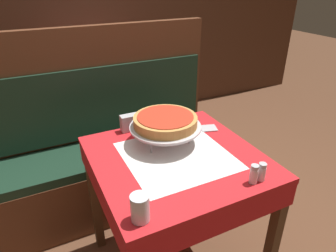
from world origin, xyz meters
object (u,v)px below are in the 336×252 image
Objects in this scene: booth_bench at (108,160)px; napkin_holder at (130,123)px; water_glass_near at (140,208)px; pepper_shaker at (262,172)px; dining_table_front at (176,172)px; deep_dish_pizza at (165,121)px; dining_table_rear at (98,76)px; condiment_caddy at (89,59)px; pizza_server at (196,129)px; salt_shaker at (254,174)px; pizza_pan_stand at (165,127)px.

napkin_holder is (0.06, -0.37, 0.45)m from booth_bench.
pepper_shaker is (0.54, -0.01, -0.01)m from water_glass_near.
dining_table_front is 0.26m from deep_dish_pizza.
condiment_caddy reaches higher than dining_table_rear.
dining_table_rear is 1.07m from booth_bench.
water_glass_near reaches higher than dining_table_front.
pizza_server is 0.37m from napkin_holder.
pizza_server is at bearing -53.43° from booth_bench.
pepper_shaker is at bearing -1.08° from water_glass_near.
dining_table_front is 0.39m from napkin_holder.
booth_bench is 5.08× the size of deep_dish_pizza.
booth_bench reaches higher than dining_table_front.
deep_dish_pizza is at bearing -60.88° from napkin_holder.
condiment_caddy reaches higher than pepper_shaker.
salt_shaker is at bearing 180.00° from pepper_shaker.
pepper_shaker is (0.01, -0.51, 0.04)m from pizza_server.
booth_bench reaches higher than pizza_pan_stand.
pepper_shaker is at bearing -84.97° from dining_table_rear.
water_glass_near reaches higher than pepper_shaker.
booth_bench is 6.48× the size of pizza_server.
condiment_caddy is at bearing 126.24° from dining_table_rear.
pizza_pan_stand reaches higher than pizza_server.
booth_bench is at bearing 111.17° from pepper_shaker.
dining_table_rear is 9.62× the size of pepper_shaker.
dining_table_rear is (0.05, 1.73, -0.01)m from dining_table_front.
napkin_holder is at bearing -94.13° from condiment_caddy.
pizza_pan_stand is 0.24m from napkin_holder.
deep_dish_pizza is 0.25m from napkin_holder.
deep_dish_pizza is 3.05× the size of water_glass_near.
dining_table_front is at bearing 45.46° from water_glass_near.
pizza_server is at bearing 43.36° from water_glass_near.
dining_table_front is 1.00× the size of dining_table_rear.
salt_shaker reaches higher than dining_table_rear.
pizza_server is (0.22, 0.05, -0.08)m from pizza_pan_stand.
booth_bench is at bearing -98.70° from condiment_caddy.
salt_shaker is at bearing -1.17° from water_glass_near.
pizza_server is (0.22, 0.19, 0.10)m from dining_table_front.
salt_shaker is at bearing -93.63° from pizza_server.
booth_bench is at bearing 103.48° from dining_table_front.
napkin_holder is at bearing 119.12° from deep_dish_pizza.
salt_shaker is 0.56× the size of condiment_caddy.
deep_dish_pizza is at bearing 55.02° from water_glass_near.
water_glass_near is (-0.53, -0.50, 0.05)m from pizza_server.
pepper_shaker is (0.18, -2.05, 0.15)m from dining_table_rear.
dining_table_rear is at bearing 83.32° from napkin_holder.
booth_bench is 10.69× the size of condiment_caddy.
pizza_pan_stand reaches higher than dining_table_rear.
pizza_server is at bearing -83.66° from dining_table_rear.
pizza_pan_stand is 1.13× the size of deep_dish_pizza.
dining_table_rear is 2.08m from water_glass_near.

